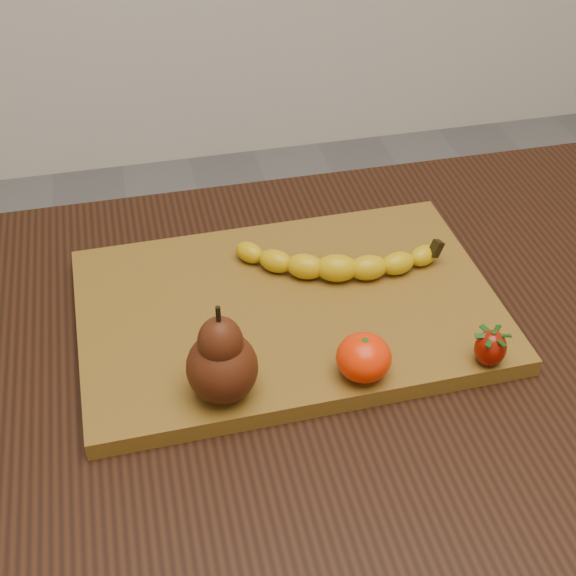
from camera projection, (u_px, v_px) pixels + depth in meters
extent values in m
cube|color=black|center=(352.00, 364.00, 0.85)|extent=(1.00, 0.70, 0.04)
cylinder|color=black|center=(6.00, 452.00, 1.24)|extent=(0.05, 0.05, 0.72)
cylinder|color=black|center=(539.00, 359.00, 1.40)|extent=(0.05, 0.05, 0.72)
cube|color=brown|center=(288.00, 309.00, 0.88)|extent=(0.45, 0.31, 0.02)
ellipsoid|color=#F42B02|center=(364.00, 358.00, 0.77)|extent=(0.07, 0.07, 0.05)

